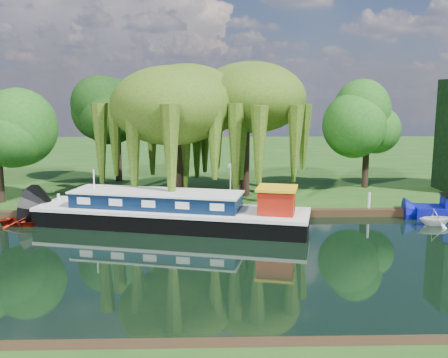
{
  "coord_description": "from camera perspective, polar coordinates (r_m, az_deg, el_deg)",
  "views": [
    {
      "loc": [
        -0.78,
        -21.41,
        7.46
      ],
      "look_at": [
        -0.04,
        5.6,
        2.8
      ],
      "focal_mm": 40.0,
      "sensor_mm": 36.0,
      "label": 1
    }
  ],
  "objects": [
    {
      "name": "ground",
      "position": [
        22.69,
        0.5,
        -9.41
      ],
      "size": [
        120.0,
        120.0,
        0.0
      ],
      "primitive_type": "plane",
      "color": "black"
    },
    {
      "name": "far_bank",
      "position": [
        55.89,
        -0.75,
        2.34
      ],
      "size": [
        120.0,
        52.0,
        0.45
      ],
      "primitive_type": "cube",
      "color": "#1A3D10",
      "rests_on": "ground"
    },
    {
      "name": "dutch_barge",
      "position": [
        28.35,
        -5.85,
        -3.83
      ],
      "size": [
        15.86,
        6.99,
        3.27
      ],
      "rotation": [
        0.0,
        0.0,
        -0.23
      ],
      "color": "black",
      "rests_on": "ground"
    },
    {
      "name": "red_dinghy",
      "position": [
        30.94,
        -21.45,
        -4.86
      ],
      "size": [
        3.17,
        2.37,
        0.63
      ],
      "primitive_type": "imported",
      "rotation": [
        0.0,
        0.0,
        1.5
      ],
      "color": "maroon",
      "rests_on": "ground"
    },
    {
      "name": "white_cruiser",
      "position": [
        31.11,
        22.98,
        -4.88
      ],
      "size": [
        2.2,
        1.95,
        1.07
      ],
      "primitive_type": "imported",
      "rotation": [
        0.0,
        0.0,
        1.68
      ],
      "color": "silver",
      "rests_on": "ground"
    },
    {
      "name": "willow_left",
      "position": [
        32.86,
        -5.4,
        8.16
      ],
      "size": [
        7.01,
        7.01,
        8.41
      ],
      "color": "black",
      "rests_on": "far_bank"
    },
    {
      "name": "willow_right",
      "position": [
        33.99,
        2.4,
        8.15
      ],
      "size": [
        6.8,
        6.8,
        8.28
      ],
      "color": "black",
      "rests_on": "far_bank"
    },
    {
      "name": "tree_far_mid",
      "position": [
        40.73,
        -12.16,
        7.14
      ],
      "size": [
        4.68,
        4.68,
        7.66
      ],
      "color": "black",
      "rests_on": "far_bank"
    },
    {
      "name": "tree_far_right",
      "position": [
        38.62,
        16.09,
        6.04
      ],
      "size": [
        4.2,
        4.2,
        6.88
      ],
      "color": "black",
      "rests_on": "far_bank"
    },
    {
      "name": "lamppost",
      "position": [
        32.33,
        0.72,
        0.81
      ],
      "size": [
        0.36,
        0.36,
        2.56
      ],
      "color": "silver",
      "rests_on": "far_bank"
    },
    {
      "name": "mooring_posts",
      "position": [
        30.51,
        -1.0,
        -2.54
      ],
      "size": [
        19.16,
        0.16,
        1.0
      ],
      "color": "silver",
      "rests_on": "far_bank"
    }
  ]
}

